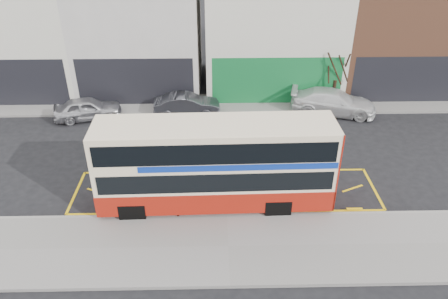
{
  "coord_description": "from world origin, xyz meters",
  "views": [
    {
      "loc": [
        -0.44,
        -15.03,
        12.15
      ],
      "look_at": [
        -0.07,
        2.0,
        1.99
      ],
      "focal_mm": 35.0,
      "sensor_mm": 36.0,
      "label": 1
    }
  ],
  "objects_px": {
    "bus_stop_post": "(177,180)",
    "street_tree_right": "(338,59)",
    "car_silver": "(88,108)",
    "car_white": "(333,102)",
    "car_grey": "(187,105)",
    "double_decker_bus": "(216,164)"
  },
  "relations": [
    {
      "from": "bus_stop_post",
      "to": "street_tree_right",
      "type": "relative_size",
      "value": 0.67
    },
    {
      "from": "bus_stop_post",
      "to": "street_tree_right",
      "type": "xyz_separation_m",
      "value": [
        9.26,
        11.41,
        1.13
      ]
    },
    {
      "from": "car_silver",
      "to": "street_tree_right",
      "type": "distance_m",
      "value": 15.76
    },
    {
      "from": "street_tree_right",
      "to": "car_grey",
      "type": "bearing_deg",
      "value": -172.04
    },
    {
      "from": "car_grey",
      "to": "street_tree_right",
      "type": "relative_size",
      "value": 0.89
    },
    {
      "from": "car_silver",
      "to": "car_grey",
      "type": "xyz_separation_m",
      "value": [
        6.02,
        0.45,
        -0.01
      ]
    },
    {
      "from": "double_decker_bus",
      "to": "street_tree_right",
      "type": "distance_m",
      "value": 12.98
    },
    {
      "from": "car_silver",
      "to": "car_grey",
      "type": "distance_m",
      "value": 6.04
    },
    {
      "from": "car_silver",
      "to": "car_white",
      "type": "bearing_deg",
      "value": -101.26
    },
    {
      "from": "bus_stop_post",
      "to": "car_white",
      "type": "xyz_separation_m",
      "value": [
        8.94,
        10.09,
        -1.22
      ]
    },
    {
      "from": "car_grey",
      "to": "bus_stop_post",
      "type": "bearing_deg",
      "value": 178.75
    },
    {
      "from": "bus_stop_post",
      "to": "car_silver",
      "type": "relative_size",
      "value": 0.77
    },
    {
      "from": "car_silver",
      "to": "bus_stop_post",
      "type": "bearing_deg",
      "value": -160.21
    },
    {
      "from": "car_silver",
      "to": "car_white",
      "type": "height_order",
      "value": "car_white"
    },
    {
      "from": "street_tree_right",
      "to": "double_decker_bus",
      "type": "bearing_deg",
      "value": -126.38
    },
    {
      "from": "car_grey",
      "to": "car_white",
      "type": "height_order",
      "value": "car_white"
    },
    {
      "from": "double_decker_bus",
      "to": "car_white",
      "type": "distance_m",
      "value": 11.78
    },
    {
      "from": "double_decker_bus",
      "to": "car_white",
      "type": "bearing_deg",
      "value": 49.85
    },
    {
      "from": "bus_stop_post",
      "to": "double_decker_bus",
      "type": "bearing_deg",
      "value": 29.26
    },
    {
      "from": "car_grey",
      "to": "street_tree_right",
      "type": "distance_m",
      "value": 9.84
    },
    {
      "from": "double_decker_bus",
      "to": "bus_stop_post",
      "type": "distance_m",
      "value": 1.87
    },
    {
      "from": "car_grey",
      "to": "street_tree_right",
      "type": "xyz_separation_m",
      "value": [
        9.45,
        1.32,
        2.44
      ]
    }
  ]
}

